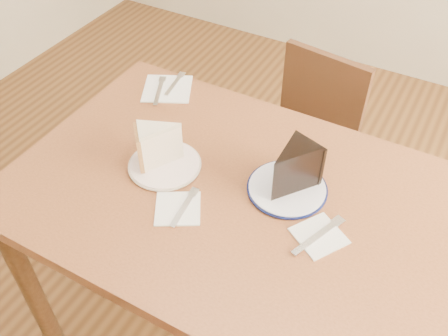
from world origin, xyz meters
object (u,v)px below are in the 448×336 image
table (234,217)px  plate_navy (287,189)px  carrot_cake (162,145)px  chair_far (300,150)px  chocolate_cake (290,172)px  plate_cream (165,165)px

table → plate_navy: plate_navy is taller
carrot_cake → chair_far: bearing=118.5°
carrot_cake → chocolate_cake: chocolate_cake is taller
table → chair_far: (-0.02, 0.57, -0.21)m
chair_far → plate_cream: bearing=79.6°
plate_cream → plate_navy: 0.34m
chair_far → chocolate_cake: (0.14, -0.50, 0.38)m
plate_cream → chair_far: bearing=71.4°
plate_navy → chair_far: bearing=105.3°
carrot_cake → table: bearing=47.8°
chair_far → plate_navy: (0.14, -0.50, 0.31)m
chair_far → chocolate_cake: size_ratio=5.94×
chair_far → table: bearing=100.2°
table → plate_navy: size_ratio=5.90×
plate_cream → chocolate_cake: bearing=13.3°
table → plate_cream: 0.24m
carrot_cake → chocolate_cake: 0.35m
plate_cream → carrot_cake: carrot_cake is taller
table → chocolate_cake: (0.12, 0.07, 0.17)m
chocolate_cake → carrot_cake: bearing=28.8°
chair_far → plate_navy: size_ratio=3.90×
chocolate_cake → table: bearing=48.3°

